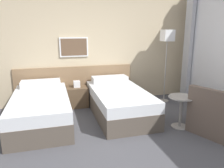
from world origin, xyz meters
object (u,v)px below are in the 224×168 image
object	(u,v)px
bed_near_window	(119,102)
nightstand	(77,96)
floor_lamp	(167,41)
bed_near_door	(41,109)
armchair	(219,117)
side_table	(181,106)

from	to	relation	value
bed_near_window	nightstand	world-z (taller)	bed_near_window
nightstand	bed_near_window	bearing A→B (deg)	-43.35
floor_lamp	bed_near_window	bearing A→B (deg)	-158.64
bed_near_door	floor_lamp	xyz separation A→B (m)	(2.85, 0.52, 1.18)
nightstand	floor_lamp	distance (m)	2.43
nightstand	floor_lamp	xyz separation A→B (m)	(2.09, -0.20, 1.22)
floor_lamp	armchair	world-z (taller)	floor_lamp
nightstand	side_table	world-z (taller)	nightstand
bed_near_window	floor_lamp	distance (m)	1.85
nightstand	side_table	size ratio (longest dim) A/B	1.03
bed_near_window	nightstand	distance (m)	1.05
bed_near_door	side_table	size ratio (longest dim) A/B	3.37
bed_near_door	nightstand	distance (m)	1.05
bed_near_window	nightstand	bearing A→B (deg)	136.65
nightstand	side_table	bearing A→B (deg)	-44.12
side_table	armchair	world-z (taller)	armchair
bed_near_door	floor_lamp	distance (m)	3.13
armchair	bed_near_window	bearing A→B (deg)	26.65
bed_near_door	side_table	world-z (taller)	bed_near_door
side_table	nightstand	bearing A→B (deg)	135.88
bed_near_door	armchair	bearing A→B (deg)	-22.86
bed_near_window	floor_lamp	size ratio (longest dim) A/B	1.14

